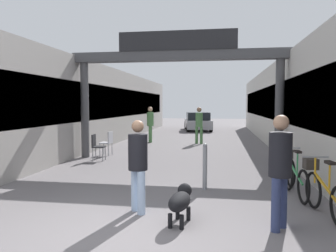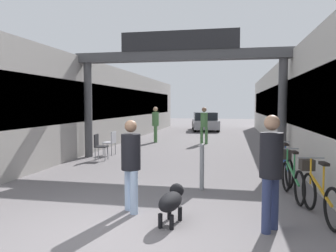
{
  "view_description": "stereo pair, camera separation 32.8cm",
  "coord_description": "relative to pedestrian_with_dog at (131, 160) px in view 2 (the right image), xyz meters",
  "views": [
    {
      "loc": [
        1.45,
        -4.44,
        1.9
      ],
      "look_at": [
        0.0,
        4.6,
        1.3
      ],
      "focal_mm": 35.0,
      "sensor_mm": 36.0,
      "label": 1
    },
    {
      "loc": [
        1.77,
        -4.38,
        1.9
      ],
      "look_at": [
        0.0,
        4.6,
        1.3
      ],
      "focal_mm": 35.0,
      "sensor_mm": 36.0,
      "label": 2
    }
  ],
  "objects": [
    {
      "name": "ground_plane",
      "position": [
        -0.03,
        -1.07,
        -0.93
      ],
      "size": [
        80.0,
        80.0,
        0.0
      ],
      "primitive_type": "plane",
      "color": "slate"
    },
    {
      "name": "pedestrian_companion",
      "position": [
        2.31,
        -0.43,
        0.08
      ],
      "size": [
        0.47,
        0.47,
        1.75
      ],
      "color": "navy",
      "rests_on": "ground_plane"
    },
    {
      "name": "parked_car_silver",
      "position": [
        -0.21,
        18.47,
        -0.29
      ],
      "size": [
        2.34,
        4.22,
        1.33
      ],
      "color": "#99999E",
      "rests_on": "ground_plane"
    },
    {
      "name": "bicycle_orange_nearest",
      "position": [
        3.16,
        0.35,
        -0.49
      ],
      "size": [
        0.46,
        1.68,
        0.98
      ],
      "color": "black",
      "rests_on": "ground_plane"
    },
    {
      "name": "cafe_chair_aluminium_farther",
      "position": [
        -2.73,
        6.15,
        -0.39
      ],
      "size": [
        0.43,
        0.43,
        0.89
      ],
      "color": "gray",
      "rests_on": "ground_plane"
    },
    {
      "name": "pedestrian_elderly_walking",
      "position": [
        -2.05,
        10.51,
        0.1
      ],
      "size": [
        0.44,
        0.44,
        1.79
      ],
      "color": "#4C7F47",
      "rests_on": "ground_plane"
    },
    {
      "name": "bollard_post_metal",
      "position": [
        1.09,
        1.75,
        -0.4
      ],
      "size": [
        0.1,
        0.1,
        1.04
      ],
      "color": "gray",
      "rests_on": "ground_plane"
    },
    {
      "name": "pedestrian_carrying_crate",
      "position": [
        0.4,
        10.32,
        0.09
      ],
      "size": [
        0.41,
        0.41,
        1.77
      ],
      "color": "#4C7F47",
      "rests_on": "ground_plane"
    },
    {
      "name": "bicycle_blue_third",
      "position": [
        2.97,
        2.91,
        -0.49
      ],
      "size": [
        0.46,
        1.69,
        0.98
      ],
      "color": "black",
      "rests_on": "ground_plane"
    },
    {
      "name": "bicycle_green_second",
      "position": [
        2.94,
        1.58,
        -0.49
      ],
      "size": [
        0.46,
        1.69,
        0.98
      ],
      "color": "black",
      "rests_on": "ground_plane"
    },
    {
      "name": "dog_on_leash",
      "position": [
        0.8,
        -0.39,
        -0.56
      ],
      "size": [
        0.41,
        0.82,
        0.58
      ],
      "color": "black",
      "rests_on": "ground_plane"
    },
    {
      "name": "storefront_left",
      "position": [
        -5.12,
        9.93,
        0.89
      ],
      "size": [
        3.0,
        26.0,
        3.64
      ],
      "color": "#9E9993",
      "rests_on": "ground_plane"
    },
    {
      "name": "storefront_right",
      "position": [
        5.06,
        9.93,
        0.89
      ],
      "size": [
        3.0,
        26.0,
        3.64
      ],
      "color": "beige",
      "rests_on": "ground_plane"
    },
    {
      "name": "arcade_sign_gateway",
      "position": [
        -0.03,
        5.56,
        2.15
      ],
      "size": [
        7.4,
        0.47,
        4.35
      ],
      "color": "#4C4C4F",
      "rests_on": "ground_plane"
    },
    {
      "name": "pedestrian_with_dog",
      "position": [
        0.0,
        0.0,
        0.0
      ],
      "size": [
        0.48,
        0.48,
        1.63
      ],
      "color": "#A5BFE0",
      "rests_on": "ground_plane"
    },
    {
      "name": "cafe_chair_black_nearer",
      "position": [
        -2.72,
        4.98,
        -0.39
      ],
      "size": [
        0.44,
        0.44,
        0.89
      ],
      "color": "gray",
      "rests_on": "ground_plane"
    }
  ]
}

